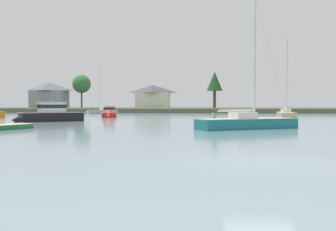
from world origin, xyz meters
TOP-DOWN VIEW (x-y plane):
  - ground_plane at (0.00, 0.00)m, footprint 528.56×528.56m
  - far_shore_bank at (0.00, 103.17)m, footprint 237.85×51.21m
  - sailboat_sand at (11.31, 51.15)m, footprint 3.09×9.19m
  - dinghy_green at (-18.14, 16.72)m, footprint 3.00×4.14m
  - sailboat_teal at (1.56, 19.02)m, footprint 8.93×6.41m
  - cruiser_black at (-21.06, 30.84)m, footprint 8.11×7.09m
  - sailboat_grey at (-24.72, 70.22)m, footprint 6.68×5.54m
  - cruiser_red at (-17.30, 47.02)m, footprint 3.34×6.80m
  - mooring_buoy_orange at (-28.31, 43.99)m, footprint 0.47×0.47m
  - mooring_buoy_yellow at (-0.32, 69.33)m, footprint 0.38×0.38m
  - shore_tree_left at (-39.91, 102.41)m, footprint 5.65×5.65m
  - shore_tree_center_right at (0.77, 98.83)m, footprint 4.52×4.52m
  - cottage_near_water at (-18.64, 109.17)m, footprint 11.40×7.08m
  - cottage_hillside at (-49.55, 100.78)m, footprint 11.14×7.22m

SIDE VIEW (x-z plane):
  - ground_plane at x=0.00m, z-range 0.00..0.00m
  - mooring_buoy_yellow at x=-0.32m, z-range -0.15..0.28m
  - mooring_buoy_orange at x=-28.31m, z-range -0.18..0.34m
  - dinghy_green at x=-18.14m, z-range -0.15..0.43m
  - sailboat_grey at x=-24.72m, z-range -5.18..5.63m
  - sailboat_teal at x=1.56m, z-range -5.66..6.18m
  - sailboat_sand at x=11.31m, z-range -6.40..6.95m
  - cruiser_red at x=-17.30m, z-range -1.29..2.18m
  - far_shore_bank at x=0.00m, z-range 0.00..1.07m
  - cruiser_black at x=-21.06m, z-range -1.55..2.65m
  - cottage_near_water at x=-18.64m, z-range 1.20..8.38m
  - cottage_hillside at x=-49.55m, z-range 1.20..8.85m
  - shore_tree_left at x=-39.91m, z-range 3.27..13.38m
  - shore_tree_center_right at x=0.77m, z-range 3.38..13.88m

